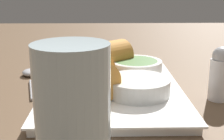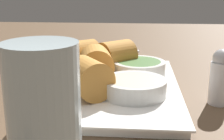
{
  "view_description": "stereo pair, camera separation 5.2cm",
  "coord_description": "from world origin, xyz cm",
  "px_view_note": "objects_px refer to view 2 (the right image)",
  "views": [
    {
      "loc": [
        50.04,
        1.8,
        20.18
      ],
      "look_at": [
        -0.16,
        2.95,
        5.82
      ],
      "focal_mm": 50.0,
      "sensor_mm": 36.0,
      "label": 1
    },
    {
      "loc": [
        49.89,
        6.98,
        20.18
      ],
      "look_at": [
        -0.16,
        2.95,
        5.82
      ],
      "focal_mm": 50.0,
      "sensor_mm": 36.0,
      "label": 2
    }
  ],
  "objects_px": {
    "napkin": "(109,55)",
    "drinking_glass": "(44,117)",
    "salt_shaker": "(221,77)",
    "dipping_bowl_far": "(139,67)",
    "serving_plate": "(112,87)",
    "spoon": "(36,72)",
    "dipping_bowl_near": "(134,87)"
  },
  "relations": [
    {
      "from": "serving_plate",
      "to": "dipping_bowl_far",
      "type": "distance_m",
      "value": 0.07
    },
    {
      "from": "napkin",
      "to": "drinking_glass",
      "type": "bearing_deg",
      "value": -1.36
    },
    {
      "from": "napkin",
      "to": "salt_shaker",
      "type": "distance_m",
      "value": 0.36
    },
    {
      "from": "dipping_bowl_near",
      "to": "spoon",
      "type": "relative_size",
      "value": 0.6
    },
    {
      "from": "salt_shaker",
      "to": "spoon",
      "type": "bearing_deg",
      "value": -110.85
    },
    {
      "from": "dipping_bowl_near",
      "to": "drinking_glass",
      "type": "distance_m",
      "value": 0.22
    },
    {
      "from": "dipping_bowl_far",
      "to": "spoon",
      "type": "xyz_separation_m",
      "value": [
        -0.03,
        -0.2,
        -0.02
      ]
    },
    {
      "from": "dipping_bowl_far",
      "to": "napkin",
      "type": "height_order",
      "value": "dipping_bowl_far"
    },
    {
      "from": "dipping_bowl_far",
      "to": "serving_plate",
      "type": "bearing_deg",
      "value": -39.17
    },
    {
      "from": "serving_plate",
      "to": "dipping_bowl_far",
      "type": "height_order",
      "value": "dipping_bowl_far"
    },
    {
      "from": "serving_plate",
      "to": "dipping_bowl_near",
      "type": "bearing_deg",
      "value": 34.76
    },
    {
      "from": "spoon",
      "to": "drinking_glass",
      "type": "distance_m",
      "value": 0.36
    },
    {
      "from": "dipping_bowl_near",
      "to": "spoon",
      "type": "bearing_deg",
      "value": -125.06
    },
    {
      "from": "serving_plate",
      "to": "salt_shaker",
      "type": "bearing_deg",
      "value": 76.22
    },
    {
      "from": "salt_shaker",
      "to": "dipping_bowl_near",
      "type": "bearing_deg",
      "value": -83.93
    },
    {
      "from": "dipping_bowl_far",
      "to": "spoon",
      "type": "relative_size",
      "value": 0.6
    },
    {
      "from": "serving_plate",
      "to": "dipping_bowl_far",
      "type": "xyz_separation_m",
      "value": [
        -0.06,
        0.05,
        0.02
      ]
    },
    {
      "from": "serving_plate",
      "to": "salt_shaker",
      "type": "relative_size",
      "value": 3.87
    },
    {
      "from": "dipping_bowl_near",
      "to": "drinking_glass",
      "type": "bearing_deg",
      "value": -21.35
    },
    {
      "from": "spoon",
      "to": "napkin",
      "type": "relative_size",
      "value": 0.95
    },
    {
      "from": "drinking_glass",
      "to": "salt_shaker",
      "type": "height_order",
      "value": "drinking_glass"
    },
    {
      "from": "salt_shaker",
      "to": "dipping_bowl_far",
      "type": "bearing_deg",
      "value": -128.27
    },
    {
      "from": "drinking_glass",
      "to": "salt_shaker",
      "type": "xyz_separation_m",
      "value": [
        -0.21,
        0.21,
        -0.02
      ]
    },
    {
      "from": "napkin",
      "to": "drinking_glass",
      "type": "relative_size",
      "value": 1.28
    },
    {
      "from": "spoon",
      "to": "napkin",
      "type": "bearing_deg",
      "value": 143.33
    },
    {
      "from": "drinking_glass",
      "to": "spoon",
      "type": "bearing_deg",
      "value": -160.55
    },
    {
      "from": "serving_plate",
      "to": "spoon",
      "type": "relative_size",
      "value": 2.05
    },
    {
      "from": "serving_plate",
      "to": "napkin",
      "type": "bearing_deg",
      "value": -173.96
    },
    {
      "from": "dipping_bowl_near",
      "to": "spoon",
      "type": "distance_m",
      "value": 0.24
    },
    {
      "from": "dipping_bowl_far",
      "to": "drinking_glass",
      "type": "xyz_separation_m",
      "value": [
        0.31,
        -0.08,
        0.04
      ]
    },
    {
      "from": "serving_plate",
      "to": "salt_shaker",
      "type": "height_order",
      "value": "salt_shaker"
    },
    {
      "from": "dipping_bowl_far",
      "to": "dipping_bowl_near",
      "type": "bearing_deg",
      "value": -3.67
    }
  ]
}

